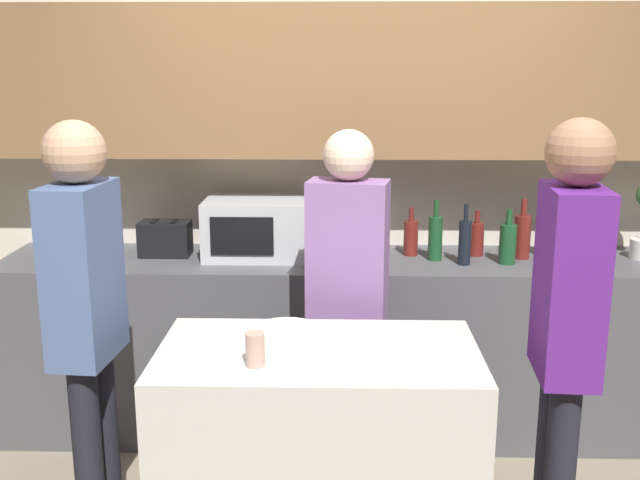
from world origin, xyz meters
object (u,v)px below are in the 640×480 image
(bottle_1, at_px, (435,237))
(bottle_6, at_px, (544,234))
(bottle_3, at_px, (476,238))
(plate_on_island, at_px, (286,330))
(microwave, at_px, (256,228))
(cup_0, at_px, (255,349))
(bottle_2, at_px, (465,241))
(person_left, at_px, (86,307))
(bottle_4, at_px, (508,243))
(bottle_7, at_px, (561,237))
(person_center, at_px, (347,283))
(toaster, at_px, (165,238))
(bottle_0, at_px, (411,237))
(bottle_5, at_px, (522,236))
(person_right, at_px, (567,320))

(bottle_1, xyz_separation_m, bottle_6, (0.58, 0.11, -0.00))
(bottle_3, xyz_separation_m, plate_on_island, (-0.92, -1.07, -0.12))
(bottle_3, height_order, bottle_6, bottle_6)
(microwave, xyz_separation_m, cup_0, (0.14, -1.36, -0.12))
(bottle_2, bearing_deg, person_left, -147.52)
(bottle_4, xyz_separation_m, plate_on_island, (-1.04, -0.91, -0.13))
(microwave, bearing_deg, bottle_6, 2.13)
(bottle_6, xyz_separation_m, person_left, (-2.01, -1.19, -0.02))
(bottle_7, bearing_deg, cup_0, -135.58)
(bottle_2, xyz_separation_m, plate_on_island, (-0.83, -0.89, -0.14))
(bottle_1, relative_size, bottle_3, 1.30)
(bottle_4, relative_size, cup_0, 2.33)
(person_center, bearing_deg, person_left, 38.60)
(microwave, height_order, plate_on_island, microwave)
(bottle_3, bearing_deg, bottle_6, 2.18)
(person_left, xyz_separation_m, person_center, (0.98, 0.52, -0.05))
(plate_on_island, bearing_deg, toaster, 124.28)
(bottle_1, distance_m, person_center, 0.73)
(plate_on_island, bearing_deg, bottle_2, 46.99)
(plate_on_island, xyz_separation_m, person_left, (-0.74, -0.11, 0.12))
(bottle_4, bearing_deg, bottle_6, 37.44)
(microwave, xyz_separation_m, bottle_0, (0.80, 0.04, -0.05))
(bottle_1, relative_size, bottle_4, 1.12)
(bottle_4, bearing_deg, toaster, 176.08)
(person_left, bearing_deg, plate_on_island, 103.10)
(bottle_4, bearing_deg, bottle_1, 169.67)
(bottle_5, relative_size, cup_0, 2.61)
(microwave, height_order, bottle_0, microwave)
(bottle_3, distance_m, person_center, 0.95)
(bottle_5, relative_size, person_center, 0.19)
(microwave, distance_m, person_right, 1.76)
(bottle_2, height_order, bottle_4, bottle_2)
(bottle_0, xyz_separation_m, person_center, (-0.34, -0.66, -0.05))
(bottle_2, xyz_separation_m, person_center, (-0.59, -0.48, -0.08))
(microwave, distance_m, bottle_7, 1.58)
(bottle_6, xyz_separation_m, cup_0, (-1.35, -1.41, -0.09))
(bottle_5, distance_m, person_center, 1.09)
(bottle_2, height_order, bottle_7, bottle_2)
(bottle_3, xyz_separation_m, person_left, (-1.65, -1.18, 0.01))
(bottle_0, bearing_deg, person_center, -117.02)
(bottle_4, bearing_deg, bottle_2, -174.35)
(bottle_2, bearing_deg, bottle_5, 22.40)
(bottle_1, bearing_deg, bottle_3, 23.03)
(bottle_1, bearing_deg, bottle_0, 140.40)
(bottle_1, height_order, bottle_6, bottle_1)
(bottle_5, xyz_separation_m, cup_0, (-1.22, -1.35, -0.09))
(microwave, distance_m, toaster, 0.48)
(person_right, bearing_deg, bottle_2, 12.83)
(bottle_2, bearing_deg, toaster, 174.73)
(bottle_0, height_order, cup_0, bottle_0)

